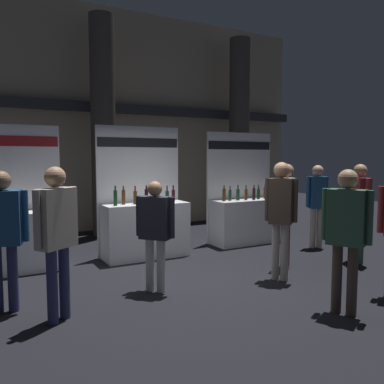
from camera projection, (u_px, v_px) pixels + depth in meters
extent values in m
plane|color=black|center=(181.00, 281.00, 6.12)|extent=(24.98, 24.98, 0.00)
cube|color=tan|center=(93.00, 120.00, 10.28)|extent=(12.49, 0.25, 5.79)
cube|color=#2D2D33|center=(96.00, 107.00, 9.99)|extent=(12.49, 0.20, 0.24)
cylinder|color=#423D38|center=(103.00, 127.00, 9.52)|extent=(0.59, 0.59, 5.28)
cylinder|color=#423D38|center=(239.00, 132.00, 11.43)|extent=(0.59, 0.59, 5.28)
cube|color=white|center=(13.00, 242.00, 6.59)|extent=(1.60, 0.60, 1.00)
cube|color=white|center=(10.00, 197.00, 6.82)|extent=(1.68, 0.04, 2.49)
cube|color=maroon|center=(8.00, 141.00, 6.71)|extent=(1.64, 0.01, 0.18)
cylinder|color=#19381E|center=(1.00, 207.00, 6.38)|extent=(0.07, 0.07, 0.24)
cylinder|color=#19381E|center=(0.00, 197.00, 6.37)|extent=(0.03, 0.03, 0.08)
cylinder|color=red|center=(0.00, 194.00, 6.36)|extent=(0.03, 0.03, 0.02)
cylinder|color=black|center=(23.00, 205.00, 6.56)|extent=(0.08, 0.08, 0.26)
cylinder|color=black|center=(22.00, 195.00, 6.55)|extent=(0.03, 0.03, 0.07)
cylinder|color=black|center=(22.00, 192.00, 6.54)|extent=(0.03, 0.03, 0.02)
cylinder|color=black|center=(46.00, 203.00, 6.76)|extent=(0.06, 0.06, 0.26)
cylinder|color=black|center=(46.00, 194.00, 6.74)|extent=(0.03, 0.03, 0.07)
cylinder|color=red|center=(46.00, 191.00, 6.74)|extent=(0.03, 0.03, 0.02)
cube|color=silver|center=(10.00, 214.00, 6.36)|extent=(0.28, 0.35, 0.01)
cube|color=white|center=(146.00, 230.00, 7.55)|extent=(1.62, 0.60, 1.05)
cube|color=white|center=(139.00, 191.00, 7.78)|extent=(1.70, 0.04, 2.52)
cube|color=black|center=(139.00, 143.00, 7.68)|extent=(1.65, 0.01, 0.18)
cylinder|color=#19381E|center=(115.00, 198.00, 7.13)|extent=(0.07, 0.07, 0.28)
cylinder|color=#19381E|center=(115.00, 188.00, 7.11)|extent=(0.03, 0.03, 0.08)
cylinder|color=gold|center=(115.00, 185.00, 7.11)|extent=(0.03, 0.03, 0.02)
cylinder|color=#472D14|center=(124.00, 197.00, 7.33)|extent=(0.07, 0.07, 0.27)
cylinder|color=#472D14|center=(123.00, 188.00, 7.31)|extent=(0.03, 0.03, 0.07)
cylinder|color=gold|center=(123.00, 186.00, 7.31)|extent=(0.03, 0.03, 0.02)
cylinder|color=#472D14|center=(135.00, 198.00, 7.38)|extent=(0.07, 0.07, 0.24)
cylinder|color=#472D14|center=(135.00, 189.00, 7.36)|extent=(0.03, 0.03, 0.08)
cylinder|color=red|center=(135.00, 186.00, 7.36)|extent=(0.03, 0.03, 0.02)
cylinder|color=black|center=(146.00, 196.00, 7.46)|extent=(0.07, 0.07, 0.28)
cylinder|color=black|center=(146.00, 187.00, 7.44)|extent=(0.03, 0.03, 0.06)
cylinder|color=gold|center=(146.00, 185.00, 7.44)|extent=(0.03, 0.03, 0.02)
cylinder|color=#19381E|center=(158.00, 196.00, 7.53)|extent=(0.07, 0.07, 0.27)
cylinder|color=#19381E|center=(158.00, 187.00, 7.51)|extent=(0.03, 0.03, 0.07)
cylinder|color=gold|center=(158.00, 185.00, 7.51)|extent=(0.03, 0.03, 0.02)
cylinder|color=#19381E|center=(167.00, 197.00, 7.65)|extent=(0.07, 0.07, 0.22)
cylinder|color=#19381E|center=(167.00, 189.00, 7.64)|extent=(0.03, 0.03, 0.09)
cylinder|color=red|center=(167.00, 186.00, 7.63)|extent=(0.03, 0.03, 0.02)
cylinder|color=black|center=(173.00, 196.00, 7.82)|extent=(0.07, 0.07, 0.23)
cylinder|color=black|center=(173.00, 188.00, 7.81)|extent=(0.03, 0.03, 0.07)
cylinder|color=black|center=(173.00, 186.00, 7.81)|extent=(0.03, 0.03, 0.02)
cube|color=white|center=(248.00, 221.00, 8.82)|extent=(1.65, 0.60, 0.98)
cube|color=white|center=(239.00, 187.00, 9.05)|extent=(1.73, 0.04, 2.48)
cube|color=black|center=(240.00, 145.00, 8.95)|extent=(1.68, 0.01, 0.18)
cylinder|color=#472D14|center=(224.00, 195.00, 8.48)|extent=(0.07, 0.07, 0.27)
cylinder|color=#472D14|center=(224.00, 187.00, 8.46)|extent=(0.03, 0.03, 0.06)
cylinder|color=gold|center=(224.00, 185.00, 8.46)|extent=(0.03, 0.03, 0.02)
cylinder|color=#19381E|center=(230.00, 195.00, 8.57)|extent=(0.06, 0.06, 0.23)
cylinder|color=#19381E|center=(230.00, 188.00, 8.55)|extent=(0.03, 0.03, 0.07)
cylinder|color=black|center=(230.00, 186.00, 8.55)|extent=(0.03, 0.03, 0.02)
cylinder|color=#19381E|center=(238.00, 195.00, 8.65)|extent=(0.07, 0.07, 0.24)
cylinder|color=#19381E|center=(238.00, 187.00, 8.64)|extent=(0.03, 0.03, 0.08)
cylinder|color=red|center=(238.00, 185.00, 8.63)|extent=(0.03, 0.03, 0.02)
cylinder|color=#472D14|center=(246.00, 195.00, 8.69)|extent=(0.06, 0.06, 0.24)
cylinder|color=#472D14|center=(246.00, 187.00, 8.67)|extent=(0.03, 0.03, 0.08)
cylinder|color=gold|center=(246.00, 185.00, 8.67)|extent=(0.03, 0.03, 0.02)
cylinder|color=black|center=(254.00, 194.00, 8.73)|extent=(0.07, 0.07, 0.25)
cylinder|color=black|center=(254.00, 187.00, 8.72)|extent=(0.03, 0.03, 0.07)
cylinder|color=gold|center=(254.00, 185.00, 8.72)|extent=(0.03, 0.03, 0.02)
cylinder|color=#19381E|center=(258.00, 194.00, 8.88)|extent=(0.07, 0.07, 0.23)
cylinder|color=#19381E|center=(258.00, 187.00, 8.87)|extent=(0.03, 0.03, 0.07)
cylinder|color=red|center=(258.00, 185.00, 8.86)|extent=(0.03, 0.03, 0.02)
cylinder|color=#472D14|center=(265.00, 193.00, 8.98)|extent=(0.06, 0.06, 0.25)
cylinder|color=#472D14|center=(265.00, 186.00, 8.96)|extent=(0.03, 0.03, 0.07)
cylinder|color=black|center=(265.00, 184.00, 8.96)|extent=(0.03, 0.03, 0.02)
cylinder|color=black|center=(269.00, 192.00, 9.14)|extent=(0.08, 0.08, 0.28)
cylinder|color=black|center=(269.00, 185.00, 9.12)|extent=(0.03, 0.03, 0.07)
cylinder|color=black|center=(269.00, 183.00, 9.12)|extent=(0.03, 0.03, 0.02)
cylinder|color=#ADA393|center=(313.00, 228.00, 8.36)|extent=(0.12, 0.12, 0.85)
cylinder|color=#ADA393|center=(319.00, 228.00, 8.38)|extent=(0.12, 0.12, 0.85)
cube|color=navy|center=(317.00, 192.00, 8.30)|extent=(0.37, 0.30, 0.67)
sphere|color=tan|center=(318.00, 171.00, 8.26)|extent=(0.23, 0.23, 0.23)
cylinder|color=navy|center=(308.00, 192.00, 8.27)|extent=(0.08, 0.08, 0.64)
cylinder|color=navy|center=(326.00, 191.00, 8.33)|extent=(0.08, 0.08, 0.64)
cylinder|color=navy|center=(13.00, 278.00, 4.90)|extent=(0.12, 0.12, 0.85)
cube|color=navy|center=(2.00, 218.00, 4.82)|extent=(0.49, 0.37, 0.67)
sphere|color=#8C6647|center=(1.00, 180.00, 4.78)|extent=(0.23, 0.23, 0.23)
cylinder|color=navy|center=(25.00, 216.00, 4.87)|extent=(0.08, 0.08, 0.64)
cylinder|color=navy|center=(52.00, 287.00, 4.53)|extent=(0.12, 0.12, 0.88)
cylinder|color=navy|center=(64.00, 282.00, 4.70)|extent=(0.12, 0.12, 0.88)
cube|color=#ADA393|center=(56.00, 218.00, 4.54)|extent=(0.50, 0.44, 0.69)
sphere|color=tan|center=(55.00, 177.00, 4.50)|extent=(0.24, 0.24, 0.24)
cylinder|color=#ADA393|center=(37.00, 220.00, 4.30)|extent=(0.08, 0.08, 0.66)
cylinder|color=#ADA393|center=(74.00, 213.00, 4.79)|extent=(0.08, 0.08, 0.66)
cylinder|color=#47382D|center=(352.00, 281.00, 4.78)|extent=(0.12, 0.12, 0.86)
cylinder|color=#47382D|center=(337.00, 278.00, 4.88)|extent=(0.12, 0.12, 0.86)
cube|color=#33563D|center=(347.00, 217.00, 4.76)|extent=(0.39, 0.49, 0.68)
sphere|color=tan|center=(348.00, 179.00, 4.72)|extent=(0.24, 0.24, 0.24)
cylinder|color=#33563D|center=(370.00, 218.00, 4.61)|extent=(0.08, 0.08, 0.65)
cylinder|color=#33563D|center=(325.00, 214.00, 4.91)|extent=(0.08, 0.08, 0.65)
cylinder|color=#ADA393|center=(275.00, 251.00, 6.20)|extent=(0.12, 0.12, 0.89)
cylinder|color=#ADA393|center=(285.00, 252.00, 6.15)|extent=(0.12, 0.12, 0.89)
cube|color=#47382D|center=(281.00, 201.00, 6.10)|extent=(0.41, 0.42, 0.71)
sphere|color=tan|center=(282.00, 170.00, 6.06)|extent=(0.25, 0.25, 0.25)
cylinder|color=#47382D|center=(267.00, 199.00, 6.19)|extent=(0.08, 0.08, 0.67)
cylinder|color=#47382D|center=(295.00, 201.00, 6.02)|extent=(0.08, 0.08, 0.67)
cylinder|color=maroon|center=(381.00, 209.00, 5.42)|extent=(0.08, 0.08, 0.64)
cylinder|color=#33563D|center=(355.00, 238.00, 7.27)|extent=(0.12, 0.12, 0.87)
cylinder|color=#33563D|center=(360.00, 240.00, 7.12)|extent=(0.12, 0.12, 0.87)
cube|color=maroon|center=(359.00, 197.00, 7.13)|extent=(0.35, 0.44, 0.69)
sphere|color=tan|center=(360.00, 171.00, 7.08)|extent=(0.24, 0.24, 0.24)
cylinder|color=maroon|center=(352.00, 194.00, 7.36)|extent=(0.08, 0.08, 0.65)
cylinder|color=maroon|center=(367.00, 197.00, 6.89)|extent=(0.08, 0.08, 0.65)
cylinder|color=silver|center=(150.00, 264.00, 5.67)|extent=(0.12, 0.12, 0.77)
cylinder|color=silver|center=(161.00, 266.00, 5.61)|extent=(0.12, 0.12, 0.77)
cube|color=#23232D|center=(155.00, 218.00, 5.58)|extent=(0.44, 0.47, 0.61)
sphere|color=#8C6647|center=(155.00, 189.00, 5.55)|extent=(0.21, 0.21, 0.21)
cylinder|color=#23232D|center=(139.00, 216.00, 5.67)|extent=(0.08, 0.08, 0.58)
cylinder|color=#23232D|center=(172.00, 218.00, 5.49)|extent=(0.08, 0.08, 0.58)
cylinder|color=maroon|center=(286.00, 242.00, 6.95)|extent=(0.12, 0.12, 0.87)
cylinder|color=maroon|center=(284.00, 243.00, 6.81)|extent=(0.12, 0.12, 0.87)
cube|color=silver|center=(286.00, 198.00, 6.81)|extent=(0.42, 0.39, 0.69)
sphere|color=tan|center=(287.00, 171.00, 6.77)|extent=(0.24, 0.24, 0.24)
cylinder|color=silver|center=(289.00, 196.00, 7.01)|extent=(0.08, 0.08, 0.66)
cylinder|color=silver|center=(283.00, 198.00, 6.62)|extent=(0.08, 0.08, 0.66)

